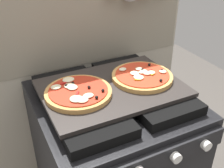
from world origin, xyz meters
TOP-DOWN VIEW (x-y plane):
  - kitchen_backsplash at (0.00, 0.33)m, footprint 1.10×0.09m
  - baking_tray at (0.00, 0.00)m, footprint 0.54×0.38m
  - pizza_left at (-0.14, 0.00)m, footprint 0.25×0.25m
  - pizza_right at (0.14, 0.00)m, footprint 0.25×0.25m

SIDE VIEW (x-z plane):
  - kitchen_backsplash at x=0.00m, z-range 0.02..1.57m
  - baking_tray at x=0.00m, z-range 0.90..0.92m
  - pizza_right at x=0.14m, z-range 0.91..0.94m
  - pizza_left at x=-0.14m, z-range 0.91..0.94m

